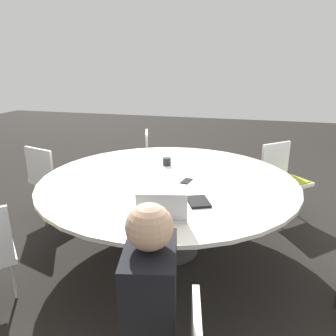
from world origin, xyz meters
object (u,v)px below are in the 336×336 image
chair_2 (282,174)px  chair_3 (156,157)px  coffee_cup (167,162)px  cell_phone (186,181)px  chair_4 (50,175)px  person_0 (148,307)px  spiral_notebook (198,202)px  laptop (162,212)px

chair_2 → chair_3: (-0.35, -1.63, 0.00)m
coffee_cup → cell_phone: 0.51m
chair_4 → person_0: size_ratio=0.71×
spiral_notebook → coffee_cup: (-0.85, -0.47, 0.03)m
chair_4 → coffee_cup: chair_4 is taller
chair_2 → chair_4: same height
chair_2 → chair_3: bearing=-54.9°
person_0 → coffee_cup: 2.00m
chair_3 → coffee_cup: size_ratio=10.34×
person_0 → laptop: bearing=-1.1°
coffee_cup → cell_phone: bearing=34.5°
chair_3 → spiral_notebook: bearing=7.1°
person_0 → coffee_cup: (-1.96, -0.42, 0.07)m
laptop → cell_phone: size_ratio=2.50×
chair_4 → chair_3: bearing=65.0°
coffee_cup → cell_phone: (0.42, 0.29, -0.04)m
laptop → cell_phone: 0.75m
person_0 → coffee_cup: bearing=0.5°
chair_3 → laptop: (2.23, 0.70, 0.28)m
cell_phone → spiral_notebook: bearing=22.4°
person_0 → cell_phone: 1.54m
chair_2 → coffee_cup: bearing=-12.1°
chair_2 → chair_4: 2.68m
chair_4 → laptop: laptop is taller
person_0 → spiral_notebook: bearing=-14.0°
chair_2 → chair_4: bearing=-27.3°
chair_3 → cell_phone: (1.48, 0.72, 0.23)m
chair_3 → coffee_cup: 1.17m
laptop → cell_phone: laptop is taller
person_0 → chair_4: bearing=31.0°
laptop → coffee_cup: bearing=-88.5°
chair_4 → cell_phone: size_ratio=5.66×
chair_2 → cell_phone: chair_2 is taller
chair_4 → coffee_cup: size_ratio=10.34×
chair_3 → person_0: size_ratio=0.71×
chair_2 → person_0: size_ratio=0.71×
person_0 → spiral_notebook: size_ratio=4.76×
laptop → person_0: bearing=88.9°
chair_2 → coffee_cup: size_ratio=10.34×
chair_4 → cell_phone: bearing=2.9°
person_0 → spiral_notebook: 1.11m
person_0 → cell_phone: (-1.54, -0.13, 0.04)m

